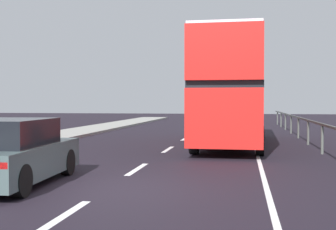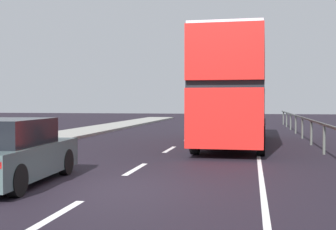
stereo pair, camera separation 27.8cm
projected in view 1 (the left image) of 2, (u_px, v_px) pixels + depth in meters
The scene contains 5 objects.
ground_plane at pixel (108, 190), 9.77m from camera, with size 75.29×120.00×0.10m, color black.
lane_paint_markings at pixel (224, 149), 17.94m from camera, with size 3.46×46.00×0.01m.
bridge_side_railing at pixel (315, 127), 17.74m from camera, with size 0.10×42.00×1.07m.
double_decker_bus_red at pixel (232, 89), 19.49m from camera, with size 2.77×10.74×4.38m.
hatchback_car_near at pixel (11, 153), 10.14m from camera, with size 2.01×4.19×1.45m.
Camera 1 is at (2.82, -9.39, 1.83)m, focal length 49.40 mm.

